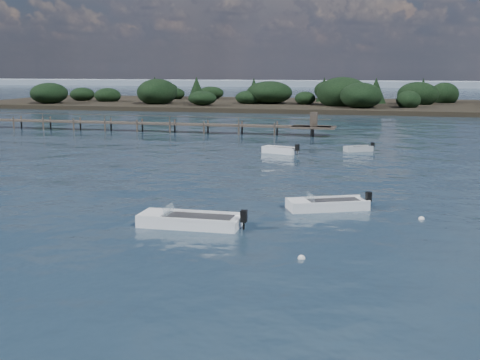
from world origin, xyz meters
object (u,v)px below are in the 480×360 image
(tender_far_white, at_px, (280,151))
(tender_far_grey_b, at_px, (358,150))
(dinghy_mid_white_a, at_px, (190,223))
(dinghy_mid_white_b, at_px, (327,206))
(jetty, at_px, (108,123))

(tender_far_white, bearing_deg, tender_far_grey_b, 24.05)
(dinghy_mid_white_a, xyz_separation_m, dinghy_mid_white_b, (6.28, 5.28, -0.01))
(jetty, bearing_deg, tender_far_white, -31.50)
(tender_far_grey_b, bearing_deg, jetty, 159.26)
(dinghy_mid_white_a, bearing_deg, dinghy_mid_white_b, 40.05)
(dinghy_mid_white_a, height_order, dinghy_mid_white_b, dinghy_mid_white_a)
(dinghy_mid_white_a, relative_size, dinghy_mid_white_b, 1.14)
(tender_far_grey_b, xyz_separation_m, tender_far_white, (-6.94, -3.10, 0.03))
(dinghy_mid_white_a, xyz_separation_m, jetty, (-24.60, 41.47, 0.82))
(dinghy_mid_white_b, height_order, tender_far_grey_b, dinghy_mid_white_b)
(tender_far_white, xyz_separation_m, jetty, (-24.47, 14.99, 0.81))
(dinghy_mid_white_a, height_order, tender_far_white, dinghy_mid_white_a)
(dinghy_mid_white_b, bearing_deg, tender_far_white, 106.82)
(dinghy_mid_white_a, height_order, tender_far_grey_b, dinghy_mid_white_a)
(tender_far_white, bearing_deg, dinghy_mid_white_b, -73.18)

